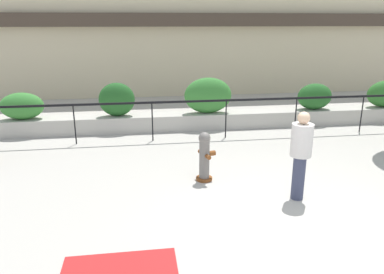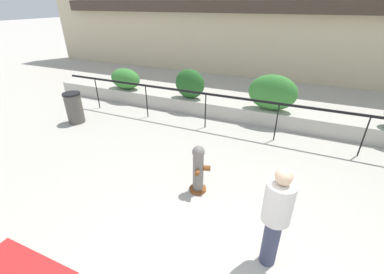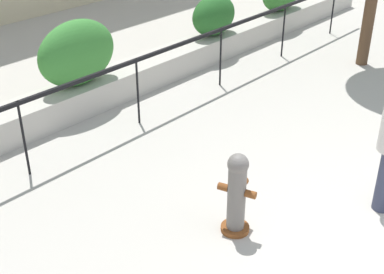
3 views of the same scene
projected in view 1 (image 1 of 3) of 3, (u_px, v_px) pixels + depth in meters
name	position (u px, v px, depth m)	size (l,w,h in m)	color
ground_plane	(290.00, 221.00, 6.47)	(120.00, 120.00, 0.00)	#B2ADA3
building_facade	(191.00, 5.00, 16.61)	(30.00, 1.36, 8.00)	beige
planter_wall_low	(218.00, 120.00, 12.06)	(18.00, 0.70, 0.50)	#B7B2A8
fence_railing_segment	(226.00, 104.00, 10.80)	(15.00, 0.05, 1.15)	black
hedge_bush_0	(22.00, 106.00, 11.05)	(1.26, 0.70, 0.80)	#387F33
hedge_bush_1	(117.00, 100.00, 11.40)	(1.09, 0.56, 1.03)	#235B23
hedge_bush_2	(208.00, 95.00, 11.78)	(1.50, 0.65, 1.13)	#387F33
hedge_bush_3	(315.00, 96.00, 12.31)	(1.15, 0.67, 0.86)	#235B23
fire_hydrant	(205.00, 156.00, 7.97)	(0.47, 0.48, 1.08)	brown
pedestrian	(301.00, 150.00, 7.00)	(0.45, 0.45, 1.73)	#383D56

